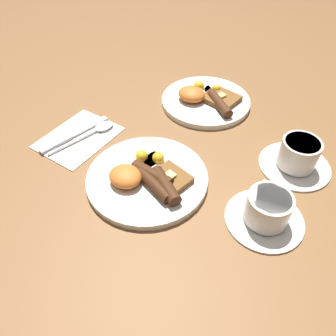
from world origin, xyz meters
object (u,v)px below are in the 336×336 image
Objects in this scene: breakfast_plate_near at (148,177)px; teacup_far at (298,156)px; teacup_near at (267,211)px; knife at (71,136)px; breakfast_plate_far at (206,99)px; spoon at (98,129)px.

teacup_far is (0.23, 0.24, 0.02)m from breakfast_plate_near.
knife is at bearing -172.27° from teacup_near.
knife is (-0.48, -0.07, -0.02)m from teacup_near.
breakfast_plate_far is 1.55× the size of teacup_far.
teacup_near is (0.24, 0.06, 0.01)m from breakfast_plate_near.
knife is (-0.24, -0.00, -0.01)m from breakfast_plate_near.
breakfast_plate_far is 0.31m from spoon.
breakfast_plate_near is at bearing -165.84° from teacup_near.
teacup_far is at bearing -16.27° from breakfast_plate_far.
breakfast_plate_far is at bearing 101.42° from breakfast_plate_near.
knife is at bearing 159.73° from spoon.
knife is at bearing -118.42° from breakfast_plate_far.
teacup_near reaches higher than breakfast_plate_near.
breakfast_plate_near is 1.65× the size of teacup_far.
breakfast_plate_near is 0.24m from knife.
breakfast_plate_near is 1.71× the size of teacup_near.
breakfast_plate_far is 1.34× the size of spoon.
spoon is at bearing -157.06° from teacup_far.
breakfast_plate_near is at bearing -93.79° from spoon.
breakfast_plate_far is at bearing -17.66° from spoon.
spoon is (-0.44, -0.19, -0.02)m from teacup_far.
spoon is (-0.14, -0.27, -0.01)m from breakfast_plate_far.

